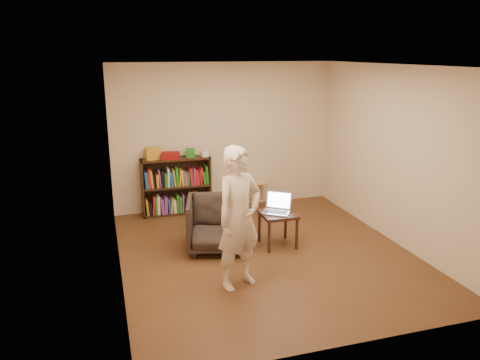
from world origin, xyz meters
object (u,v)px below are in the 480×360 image
object	(u,v)px
bookshelf	(176,189)
stool	(257,186)
armchair	(216,224)
laptop	(277,208)
person	(239,218)
side_table	(278,219)

from	to	relation	value
bookshelf	stool	world-z (taller)	bookshelf
bookshelf	armchair	bearing A→B (deg)	-80.23
laptop	person	world-z (taller)	person
side_table	person	size ratio (longest dim) A/B	0.29
laptop	side_table	bearing A→B (deg)	-60.60
laptop	person	size ratio (longest dim) A/B	0.29
person	armchair	bearing A→B (deg)	66.94
stool	bookshelf	bearing A→B (deg)	177.53
person	laptop	bearing A→B (deg)	26.43
laptop	bookshelf	bearing A→B (deg)	158.16
laptop	person	bearing A→B (deg)	-95.88
armchair	laptop	xyz separation A→B (m)	(0.90, -0.07, 0.18)
bookshelf	laptop	world-z (taller)	bookshelf
stool	laptop	xyz separation A→B (m)	(-0.29, -1.73, 0.17)
armchair	bookshelf	bearing A→B (deg)	113.38
armchair	side_table	distance (m)	0.90
bookshelf	side_table	xyz separation A→B (m)	(1.19, -1.85, -0.02)
bookshelf	side_table	world-z (taller)	bookshelf
stool	laptop	world-z (taller)	laptop
side_table	armchair	bearing A→B (deg)	171.79
bookshelf	stool	bearing A→B (deg)	-2.47
stool	side_table	xyz separation A→B (m)	(-0.29, -1.79, 0.02)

